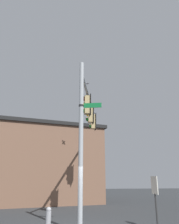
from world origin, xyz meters
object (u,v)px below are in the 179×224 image
(street_name_sign, at_px, (87,106))
(fire_hydrant, at_px, (48,217))
(traffic_light_mid_outer, at_px, (93,122))
(historical_marker, at_px, (155,193))
(bird_flying, at_px, (87,83))
(traffic_light_mid_inner, at_px, (90,114))
(traffic_light_nearest_pole, at_px, (87,105))

(street_name_sign, xyz_separation_m, fire_hydrant, (1.31, 1.53, -4.80))
(traffic_light_mid_outer, bearing_deg, historical_marker, -162.26)
(bird_flying, relative_size, historical_marker, 0.18)
(fire_hydrant, bearing_deg, traffic_light_mid_inner, -39.83)
(street_name_sign, distance_m, historical_marker, 4.88)
(traffic_light_nearest_pole, height_order, traffic_light_mid_outer, same)
(traffic_light_mid_inner, xyz_separation_m, fire_hydrant, (-2.74, 2.29, -5.60))
(traffic_light_mid_outer, xyz_separation_m, historical_marker, (-5.61, -1.80, -4.61))
(traffic_light_mid_outer, bearing_deg, street_name_sign, 168.12)
(fire_hydrant, xyz_separation_m, historical_marker, (-1.05, -4.56, 0.99))
(street_name_sign, bearing_deg, fire_hydrant, 49.48)
(traffic_light_nearest_pole, height_order, traffic_light_mid_inner, same)
(traffic_light_mid_outer, distance_m, fire_hydrant, 7.73)
(traffic_light_nearest_pole, distance_m, bird_flying, 4.39)
(traffic_light_mid_outer, height_order, fire_hydrant, traffic_light_mid_outer)
(traffic_light_nearest_pole, xyz_separation_m, traffic_light_mid_inner, (1.82, -0.48, 0.00))
(traffic_light_mid_outer, relative_size, historical_marker, 0.62)
(street_name_sign, xyz_separation_m, bird_flying, (5.54, -0.73, 3.64))
(fire_hydrant, bearing_deg, bird_flying, -28.13)
(bird_flying, height_order, historical_marker, bird_flying)
(traffic_light_nearest_pole, bearing_deg, traffic_light_mid_inner, -14.79)
(bird_flying, bearing_deg, street_name_sign, 172.51)
(traffic_light_mid_inner, bearing_deg, street_name_sign, 169.45)
(traffic_light_mid_inner, bearing_deg, traffic_light_nearest_pole, 165.21)
(bird_flying, bearing_deg, traffic_light_mid_inner, -178.98)
(street_name_sign, relative_size, fire_hydrant, 1.24)
(traffic_light_mid_outer, distance_m, historical_marker, 7.48)
(traffic_light_mid_outer, bearing_deg, bird_flying, 123.61)
(bird_flying, xyz_separation_m, historical_marker, (-5.28, -2.30, -7.45))
(fire_hydrant, bearing_deg, traffic_light_nearest_pole, -63.03)
(bird_flying, bearing_deg, fire_hydrant, 151.87)
(traffic_light_mid_inner, height_order, traffic_light_mid_outer, same)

